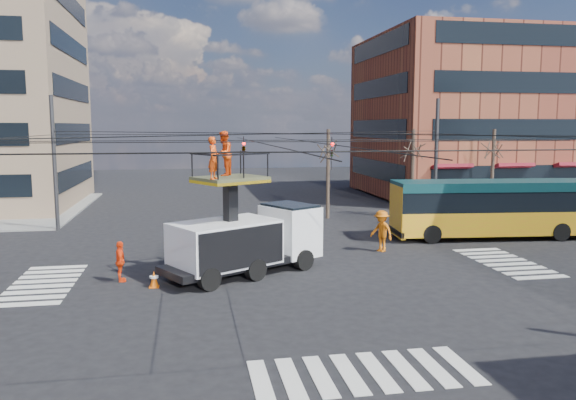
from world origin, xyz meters
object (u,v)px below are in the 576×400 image
(city_bus, at_px, (493,207))
(traffic_cone, at_px, (154,279))
(utility_truck, at_px, (247,227))
(worker_ground, at_px, (120,261))
(flagger, at_px, (381,231))

(city_bus, bearing_deg, traffic_cone, -154.54)
(utility_truck, height_order, worker_ground, utility_truck)
(city_bus, bearing_deg, utility_truck, -154.80)
(utility_truck, distance_m, flagger, 7.69)
(traffic_cone, bearing_deg, flagger, 22.27)
(traffic_cone, xyz_separation_m, worker_ground, (-1.36, 1.05, 0.50))
(city_bus, distance_m, worker_ground, 20.23)
(traffic_cone, relative_size, worker_ground, 0.39)
(city_bus, bearing_deg, worker_ground, -158.67)
(traffic_cone, bearing_deg, worker_ground, 142.26)
(flagger, bearing_deg, worker_ground, -103.34)
(worker_ground, bearing_deg, flagger, -81.96)
(utility_truck, distance_m, city_bus, 15.21)
(worker_ground, height_order, flagger, flagger)
(utility_truck, height_order, traffic_cone, utility_truck)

